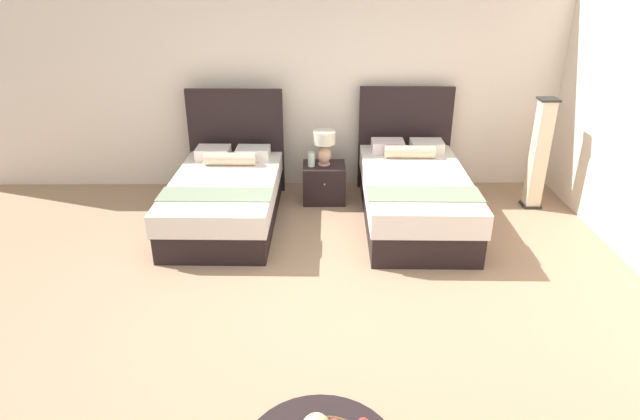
% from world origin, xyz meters
% --- Properties ---
extents(ground_plane, '(9.89, 9.61, 0.02)m').
position_xyz_m(ground_plane, '(0.00, 0.00, -0.01)').
color(ground_plane, '#9C7B5E').
extents(wall_back, '(9.89, 0.12, 2.64)m').
position_xyz_m(wall_back, '(0.00, 3.01, 1.32)').
color(wall_back, silver).
rests_on(wall_back, ground).
extents(bed_near_window, '(1.24, 2.07, 1.34)m').
position_xyz_m(bed_near_window, '(-1.08, 1.81, 0.32)').
color(bed_near_window, black).
rests_on(bed_near_window, ground).
extents(bed_near_corner, '(1.23, 2.26, 1.34)m').
position_xyz_m(bed_near_corner, '(1.08, 1.81, 0.33)').
color(bed_near_corner, black).
rests_on(bed_near_corner, ground).
extents(nightstand, '(0.52, 0.47, 0.47)m').
position_xyz_m(nightstand, '(0.06, 2.38, 0.24)').
color(nightstand, black).
rests_on(nightstand, ground).
extents(table_lamp, '(0.27, 0.27, 0.43)m').
position_xyz_m(table_lamp, '(0.06, 2.40, 0.74)').
color(table_lamp, '#DAA686').
rests_on(table_lamp, nightstand).
extents(vase, '(0.08, 0.08, 0.18)m').
position_xyz_m(vase, '(-0.10, 2.34, 0.56)').
color(vase, silver).
rests_on(vase, nightstand).
extents(floor_lamp_corner, '(0.21, 0.21, 1.34)m').
position_xyz_m(floor_lamp_corner, '(2.62, 2.17, 0.67)').
color(floor_lamp_corner, '#272725').
rests_on(floor_lamp_corner, ground).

